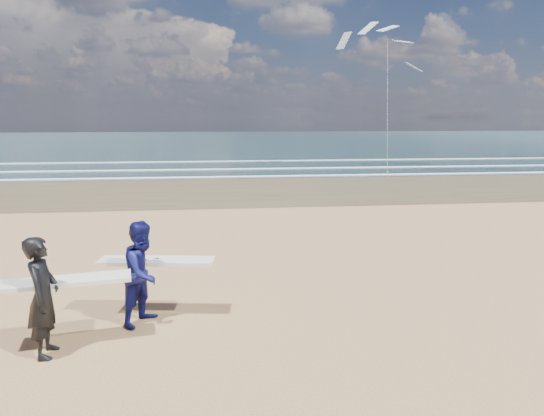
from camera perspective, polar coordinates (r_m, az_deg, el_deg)
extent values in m
cube|color=#463B25|center=(31.69, 26.93, 2.60)|extent=(220.00, 12.00, 0.01)
cube|color=#183036|center=(82.11, 5.65, 7.93)|extent=(220.00, 100.00, 0.02)
cube|color=white|center=(35.75, 22.72, 3.79)|extent=(220.00, 0.50, 0.05)
cube|color=white|center=(39.88, 19.43, 4.63)|extent=(220.00, 0.50, 0.05)
cube|color=white|center=(45.78, 15.87, 5.53)|extent=(220.00, 0.50, 0.05)
imported|color=black|center=(8.63, -25.35, -9.44)|extent=(0.51, 0.74, 1.97)
cube|color=white|center=(8.85, -23.47, -7.91)|extent=(2.26, 0.90, 0.07)
imported|color=#0D104A|center=(9.35, -14.83, -7.33)|extent=(1.13, 1.19, 1.94)
cube|color=white|center=(9.63, -13.39, -6.07)|extent=(2.25, 0.83, 0.07)
cube|color=slate|center=(34.63, 13.41, 4.13)|extent=(0.12, 0.12, 0.10)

